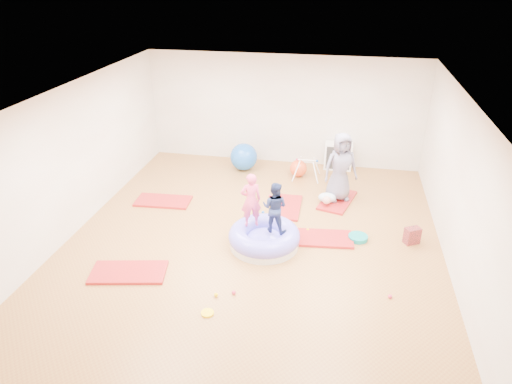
# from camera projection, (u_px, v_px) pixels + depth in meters

# --- Properties ---
(room) EXTENTS (7.01, 8.01, 2.81)m
(room) POSITION_uv_depth(u_px,v_px,m) (253.00, 174.00, 8.09)
(room) COLOR #A07137
(room) RESTS_ON ground
(gym_mat_front_left) EXTENTS (1.37, 0.87, 0.05)m
(gym_mat_front_left) POSITION_uv_depth(u_px,v_px,m) (129.00, 272.00, 7.79)
(gym_mat_front_left) COLOR #AF1E1D
(gym_mat_front_left) RESTS_ON ground
(gym_mat_mid_left) EXTENTS (1.23, 0.67, 0.05)m
(gym_mat_mid_left) POSITION_uv_depth(u_px,v_px,m) (163.00, 201.00, 10.12)
(gym_mat_mid_left) COLOR #AF1E1D
(gym_mat_mid_left) RESTS_ON ground
(gym_mat_center_back) EXTENTS (0.58, 1.13, 0.05)m
(gym_mat_center_back) POSITION_uv_depth(u_px,v_px,m) (287.00, 207.00, 9.88)
(gym_mat_center_back) COLOR #AF1E1D
(gym_mat_center_back) RESTS_ON ground
(gym_mat_right) EXTENTS (1.28, 0.74, 0.05)m
(gym_mat_right) POSITION_uv_depth(u_px,v_px,m) (320.00, 238.00, 8.76)
(gym_mat_right) COLOR #AF1E1D
(gym_mat_right) RESTS_ON ground
(gym_mat_rear_right) EXTENTS (0.88, 1.30, 0.05)m
(gym_mat_rear_right) POSITION_uv_depth(u_px,v_px,m) (337.00, 200.00, 10.16)
(gym_mat_rear_right) COLOR #AF1E1D
(gym_mat_rear_right) RESTS_ON ground
(inflatable_cushion) EXTENTS (1.34, 1.34, 0.42)m
(inflatable_cushion) POSITION_uv_depth(u_px,v_px,m) (264.00, 238.00, 8.51)
(inflatable_cushion) COLOR silver
(inflatable_cushion) RESTS_ON ground
(child_pink) EXTENTS (0.46, 0.39, 1.06)m
(child_pink) POSITION_uv_depth(u_px,v_px,m) (251.00, 198.00, 8.33)
(child_pink) COLOR #F04777
(child_pink) RESTS_ON inflatable_cushion
(child_navy) EXTENTS (0.53, 0.44, 0.97)m
(child_navy) POSITION_uv_depth(u_px,v_px,m) (275.00, 205.00, 8.18)
(child_navy) COLOR navy
(child_navy) RESTS_ON inflatable_cushion
(adult_caregiver) EXTENTS (0.88, 0.74, 1.53)m
(adult_caregiver) POSITION_uv_depth(u_px,v_px,m) (341.00, 167.00, 9.85)
(adult_caregiver) COLOR slate
(adult_caregiver) RESTS_ON gym_mat_rear_right
(infant) EXTENTS (0.38, 0.39, 0.23)m
(infant) POSITION_uv_depth(u_px,v_px,m) (327.00, 198.00, 9.94)
(infant) COLOR silver
(infant) RESTS_ON gym_mat_rear_right
(ball_pit_balls) EXTENTS (2.78, 3.64, 0.07)m
(ball_pit_balls) POSITION_uv_depth(u_px,v_px,m) (278.00, 244.00, 8.55)
(ball_pit_balls) COLOR blue
(ball_pit_balls) RESTS_ON ground
(exercise_ball_blue) EXTENTS (0.69, 0.69, 0.69)m
(exercise_ball_blue) POSITION_uv_depth(u_px,v_px,m) (244.00, 157.00, 11.59)
(exercise_ball_blue) COLOR blue
(exercise_ball_blue) RESTS_ON ground
(exercise_ball_orange) EXTENTS (0.42, 0.42, 0.42)m
(exercise_ball_orange) POSITION_uv_depth(u_px,v_px,m) (298.00, 168.00, 11.28)
(exercise_ball_orange) COLOR #E84E23
(exercise_ball_orange) RESTS_ON ground
(infant_play_gym) EXTENTS (0.65, 0.62, 0.50)m
(infant_play_gym) POSITION_uv_depth(u_px,v_px,m) (307.00, 166.00, 11.10)
(infant_play_gym) COLOR white
(infant_play_gym) RESTS_ON ground
(cube_shelf) EXTENTS (0.69, 0.34, 0.69)m
(cube_shelf) POSITION_uv_depth(u_px,v_px,m) (338.00, 156.00, 11.64)
(cube_shelf) COLOR white
(cube_shelf) RESTS_ON ground
(balance_disc) EXTENTS (0.37, 0.37, 0.08)m
(balance_disc) POSITION_uv_depth(u_px,v_px,m) (358.00, 238.00, 8.74)
(balance_disc) COLOR #0B8785
(balance_disc) RESTS_ON ground
(backpack) EXTENTS (0.33, 0.29, 0.32)m
(backpack) POSITION_uv_depth(u_px,v_px,m) (412.00, 236.00, 8.58)
(backpack) COLOR red
(backpack) RESTS_ON ground
(yellow_toy) EXTENTS (0.20, 0.20, 0.03)m
(yellow_toy) POSITION_uv_depth(u_px,v_px,m) (207.00, 313.00, 6.90)
(yellow_toy) COLOR #FFD500
(yellow_toy) RESTS_ON ground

